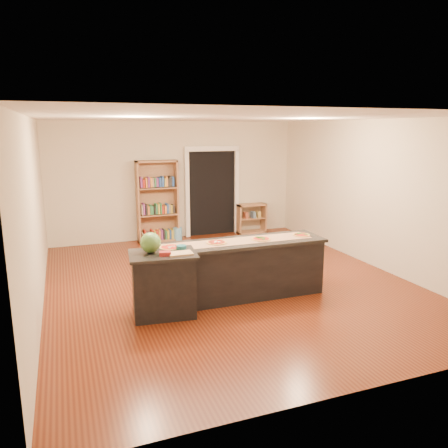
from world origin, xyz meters
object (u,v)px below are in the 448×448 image
object	(u,v)px
low_shelf	(251,218)
watermelon	(151,243)
bookshelf	(157,201)
waste_bin	(178,234)
side_counter	(163,284)
kitchen_island	(239,269)

from	to	relation	value
low_shelf	watermelon	bearing A→B (deg)	-129.28
bookshelf	waste_bin	bearing A→B (deg)	-11.81
bookshelf	waste_bin	world-z (taller)	bookshelf
bookshelf	waste_bin	distance (m)	0.92
waste_bin	bookshelf	bearing A→B (deg)	168.19
low_shelf	watermelon	size ratio (longest dim) A/B	2.58
side_counter	low_shelf	distance (m)	5.33
bookshelf	low_shelf	bearing A→B (deg)	0.23
waste_bin	kitchen_island	bearing A→B (deg)	-89.99
low_shelf	waste_bin	size ratio (longest dim) A/B	2.45
side_counter	waste_bin	world-z (taller)	side_counter
kitchen_island	low_shelf	world-z (taller)	kitchen_island
bookshelf	watermelon	xyz separation A→B (m)	(-0.97, -4.14, 0.11)
side_counter	low_shelf	size ratio (longest dim) A/B	1.25
kitchen_island	waste_bin	distance (m)	3.87
bookshelf	low_shelf	size ratio (longest dim) A/B	2.56
low_shelf	watermelon	world-z (taller)	watermelon
bookshelf	kitchen_island	bearing A→B (deg)	-83.54
kitchen_island	low_shelf	bearing A→B (deg)	63.85
watermelon	side_counter	bearing A→B (deg)	-29.29
bookshelf	low_shelf	distance (m)	2.49
bookshelf	waste_bin	size ratio (longest dim) A/B	6.27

